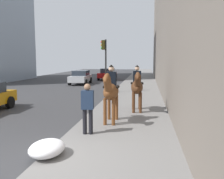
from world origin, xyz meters
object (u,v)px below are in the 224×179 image
at_px(pedestrian_greeting, 88,105).
at_px(traffic_light_near_curb, 105,58).
at_px(mounted_horse_far, 137,86).
at_px(car_near_lane, 81,77).
at_px(car_far_lane, 108,74).
at_px(mounted_horse_near, 111,91).

distance_m(pedestrian_greeting, traffic_light_near_curb, 10.63).
distance_m(mounted_horse_far, pedestrian_greeting, 4.20).
height_order(car_near_lane, traffic_light_near_curb, traffic_light_near_curb).
xyz_separation_m(car_far_lane, traffic_light_near_curb, (-13.57, -1.97, 1.97)).
height_order(mounted_horse_near, pedestrian_greeting, mounted_horse_near).
height_order(mounted_horse_far, pedestrian_greeting, mounted_horse_far).
relative_size(pedestrian_greeting, traffic_light_near_curb, 0.42).
xyz_separation_m(mounted_horse_near, pedestrian_greeting, (-1.60, 0.54, -0.30)).
bearing_deg(pedestrian_greeting, car_far_lane, 2.23).
height_order(car_near_lane, car_far_lane, same).
xyz_separation_m(mounted_horse_far, traffic_light_near_curb, (6.50, 2.69, 1.38)).
xyz_separation_m(mounted_horse_near, traffic_light_near_curb, (8.83, 1.77, 1.32)).
bearing_deg(mounted_horse_far, car_far_lane, -171.27).
height_order(pedestrian_greeting, car_far_lane, pedestrian_greeting).
bearing_deg(pedestrian_greeting, mounted_horse_far, -25.77).
relative_size(mounted_horse_far, car_near_lane, 0.51).
bearing_deg(mounted_horse_far, traffic_light_near_curb, -161.85).
xyz_separation_m(pedestrian_greeting, car_far_lane, (24.00, 3.20, -0.35)).
relative_size(mounted_horse_far, car_far_lane, 0.50).
distance_m(mounted_horse_near, car_near_lane, 17.01).
bearing_deg(mounted_horse_far, mounted_horse_near, -25.96).
xyz_separation_m(mounted_horse_far, pedestrian_greeting, (-3.93, 1.46, -0.24)).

